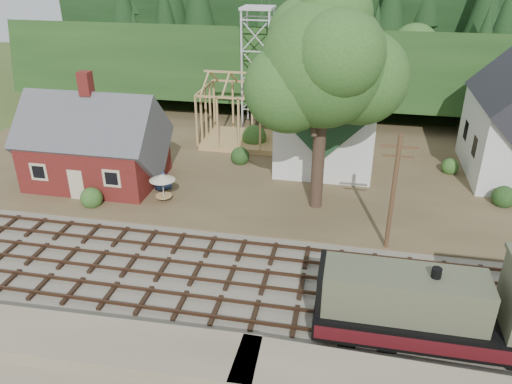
% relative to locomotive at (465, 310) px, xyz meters
% --- Properties ---
extents(ground, '(140.00, 140.00, 0.00)m').
position_rel_locomotive_xyz_m(ground, '(-10.18, 3.00, -2.25)').
color(ground, '#384C1E').
rests_on(ground, ground).
extents(railroad_bed, '(64.00, 11.00, 0.16)m').
position_rel_locomotive_xyz_m(railroad_bed, '(-10.18, 3.00, -2.17)').
color(railroad_bed, '#726B5B').
rests_on(railroad_bed, ground).
extents(village_flat, '(64.00, 26.00, 0.30)m').
position_rel_locomotive_xyz_m(village_flat, '(-10.18, 21.00, -2.10)').
color(village_flat, brown).
rests_on(village_flat, ground).
extents(hillside, '(70.00, 28.96, 12.74)m').
position_rel_locomotive_xyz_m(hillside, '(-10.18, 45.00, -2.25)').
color(hillside, '#1E3F19').
rests_on(hillside, ground).
extents(ridge, '(80.00, 20.00, 12.00)m').
position_rel_locomotive_xyz_m(ridge, '(-10.18, 61.00, -2.25)').
color(ridge, black).
rests_on(ridge, ground).
extents(depot, '(10.80, 7.41, 9.00)m').
position_rel_locomotive_xyz_m(depot, '(-26.18, 14.00, 0.96)').
color(depot, '#541C13').
rests_on(depot, village_flat).
extents(church, '(8.40, 15.17, 13.00)m').
position_rel_locomotive_xyz_m(church, '(-8.18, 22.68, 2.93)').
color(church, silver).
rests_on(church, village_flat).
extents(timber_frame, '(8.20, 6.20, 6.99)m').
position_rel_locomotive_xyz_m(timber_frame, '(-16.18, 25.00, 1.02)').
color(timber_frame, tan).
rests_on(timber_frame, village_flat).
extents(lattice_tower, '(3.20, 3.20, 12.12)m').
position_rel_locomotive_xyz_m(lattice_tower, '(-16.18, 31.00, 7.78)').
color(lattice_tower, silver).
rests_on(lattice_tower, village_flat).
extents(big_tree, '(10.90, 8.40, 14.70)m').
position_rel_locomotive_xyz_m(big_tree, '(-8.02, 13.08, 7.97)').
color(big_tree, '#38281E').
rests_on(big_tree, village_flat).
extents(telegraph_pole_near, '(2.20, 0.28, 8.00)m').
position_rel_locomotive_xyz_m(telegraph_pole_near, '(-3.18, 8.20, 2.00)').
color(telegraph_pole_near, '#4C331E').
rests_on(telegraph_pole_near, ground).
extents(locomotive, '(12.91, 3.23, 5.14)m').
position_rel_locomotive_xyz_m(locomotive, '(0.00, 0.00, 0.00)').
color(locomotive, black).
rests_on(locomotive, railroad_bed).
extents(car_blue, '(3.13, 3.46, 1.14)m').
position_rel_locomotive_xyz_m(car_blue, '(-21.14, 14.38, -1.38)').
color(car_blue, '#618AD1').
rests_on(car_blue, village_flat).
extents(car_green, '(3.41, 1.19, 1.12)m').
position_rel_locomotive_xyz_m(car_green, '(-26.89, 11.77, -1.39)').
color(car_green, gray).
rests_on(car_green, village_flat).
extents(patio_set, '(1.95, 1.95, 2.17)m').
position_rel_locomotive_xyz_m(patio_set, '(-19.63, 11.55, -0.10)').
color(patio_set, silver).
rests_on(patio_set, village_flat).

